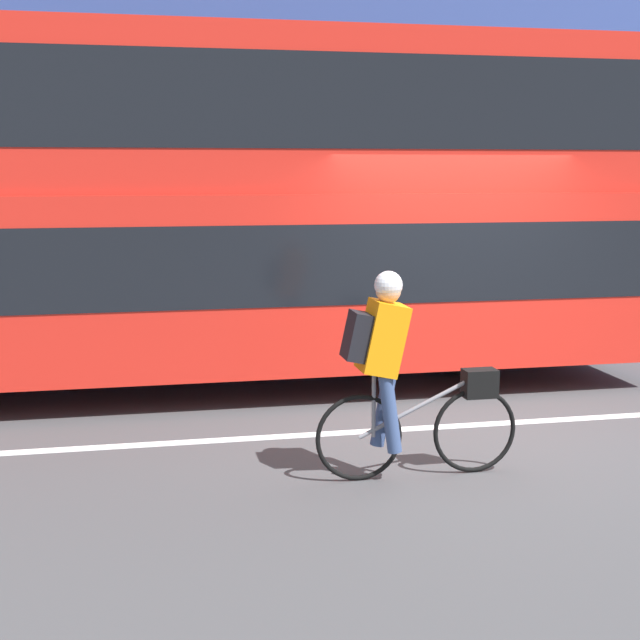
# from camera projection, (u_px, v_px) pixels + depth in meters

# --- Properties ---
(ground_plane) EXTENTS (80.00, 80.00, 0.00)m
(ground_plane) POSITION_uv_depth(u_px,v_px,m) (483.00, 426.00, 8.28)
(ground_plane) COLOR #424244
(road_center_line) EXTENTS (50.00, 0.14, 0.01)m
(road_center_line) POSITION_uv_depth(u_px,v_px,m) (482.00, 424.00, 8.32)
(road_center_line) COLOR silver
(road_center_line) RESTS_ON ground_plane
(sidewalk_curb) EXTENTS (60.00, 2.51, 0.16)m
(sidewalk_curb) POSITION_uv_depth(u_px,v_px,m) (341.00, 316.00, 13.98)
(sidewalk_curb) COLOR #A8A399
(sidewalk_curb) RESTS_ON ground_plane
(building_facade) EXTENTS (60.00, 0.30, 8.89)m
(building_facade) POSITION_uv_depth(u_px,v_px,m) (323.00, 40.00, 14.60)
(building_facade) COLOR #33478C
(building_facade) RESTS_ON ground_plane
(bus) EXTENTS (9.48, 2.52, 3.72)m
(bus) POSITION_uv_depth(u_px,v_px,m) (207.00, 196.00, 9.54)
(bus) COLOR black
(bus) RESTS_ON ground_plane
(cyclist_on_bike) EXTENTS (1.61, 0.32, 1.61)m
(cyclist_on_bike) POSITION_uv_depth(u_px,v_px,m) (397.00, 368.00, 6.75)
(cyclist_on_bike) COLOR black
(cyclist_on_bike) RESTS_ON ground_plane
(trash_bin) EXTENTS (0.49, 0.49, 1.02)m
(trash_bin) POSITION_uv_depth(u_px,v_px,m) (111.00, 286.00, 13.06)
(trash_bin) COLOR #194C23
(trash_bin) RESTS_ON sidewalk_curb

